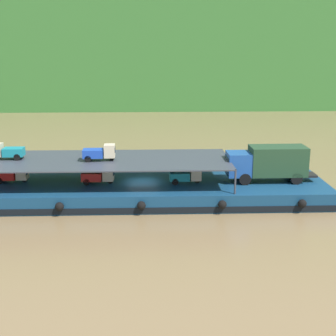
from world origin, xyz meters
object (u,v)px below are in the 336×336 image
object	(u,v)px
covered_lorry	(269,162)
mini_truck_lower_aft	(99,176)
mini_truck_lower_mid	(186,175)
mini_truck_upper_mid	(100,153)
mini_truck_lower_stern	(13,174)
mini_truck_upper_stern	(7,151)
cargo_barge	(142,190)

from	to	relation	value
covered_lorry	mini_truck_lower_aft	xyz separation A→B (m)	(-14.68, -0.12, -1.00)
covered_lorry	mini_truck_lower_mid	bearing A→B (deg)	-177.69
mini_truck_lower_aft	mini_truck_lower_mid	xyz separation A→B (m)	(7.50, -0.17, 0.00)
mini_truck_upper_mid	mini_truck_lower_stern	bearing A→B (deg)	176.11
mini_truck_lower_mid	mini_truck_upper_stern	xyz separation A→B (m)	(-15.36, 1.09, 2.00)
mini_truck_lower_aft	cargo_barge	bearing A→B (deg)	6.13
cargo_barge	mini_truck_lower_mid	world-z (taller)	mini_truck_lower_mid
mini_truck_upper_stern	mini_truck_lower_aft	bearing A→B (deg)	-6.69
covered_lorry	mini_truck_lower_aft	distance (m)	14.71
covered_lorry	mini_truck_upper_mid	xyz separation A→B (m)	(-14.52, 0.01, 1.00)
mini_truck_lower_stern	mini_truck_upper_mid	size ratio (longest dim) A/B	1.00
mini_truck_lower_stern	mini_truck_upper_mid	distance (m)	7.92
cargo_barge	mini_truck_upper_stern	world-z (taller)	mini_truck_upper_stern
cargo_barge	mini_truck_lower_aft	xyz separation A→B (m)	(-3.73, -0.40, 1.44)
mini_truck_lower_mid	mini_truck_upper_mid	size ratio (longest dim) A/B	1.00
covered_lorry	mini_truck_upper_mid	distance (m)	14.55
mini_truck_lower_aft	mini_truck_upper_stern	bearing A→B (deg)	173.31
mini_truck_lower_mid	mini_truck_lower_stern	bearing A→B (deg)	176.87
covered_lorry	mini_truck_lower_stern	size ratio (longest dim) A/B	2.86
cargo_barge	mini_truck_upper_stern	size ratio (longest dim) A/B	11.61
mini_truck_lower_mid	mini_truck_upper_stern	distance (m)	15.53
mini_truck_lower_mid	mini_truck_upper_mid	distance (m)	7.61
mini_truck_lower_aft	mini_truck_upper_stern	xyz separation A→B (m)	(-7.86, 0.92, 2.00)
cargo_barge	mini_truck_lower_aft	size ratio (longest dim) A/B	11.47
cargo_barge	mini_truck_lower_aft	world-z (taller)	mini_truck_lower_aft
covered_lorry	mini_truck_upper_stern	world-z (taller)	mini_truck_upper_stern
covered_lorry	mini_truck_upper_stern	size ratio (longest dim) A/B	2.87
mini_truck_lower_stern	mini_truck_lower_mid	size ratio (longest dim) A/B	1.00
mini_truck_lower_stern	mini_truck_lower_aft	xyz separation A→B (m)	(7.49, -0.65, 0.00)
mini_truck_lower_mid	mini_truck_upper_mid	world-z (taller)	mini_truck_upper_mid
cargo_barge	mini_truck_lower_mid	xyz separation A→B (m)	(3.77, -0.57, 1.44)
mini_truck_lower_aft	mini_truck_lower_mid	world-z (taller)	same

